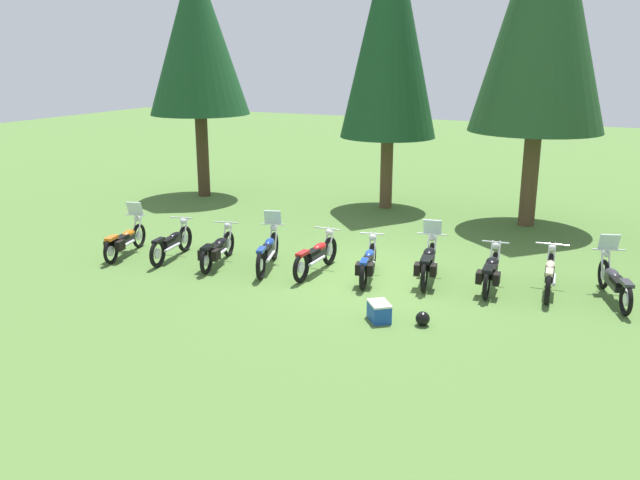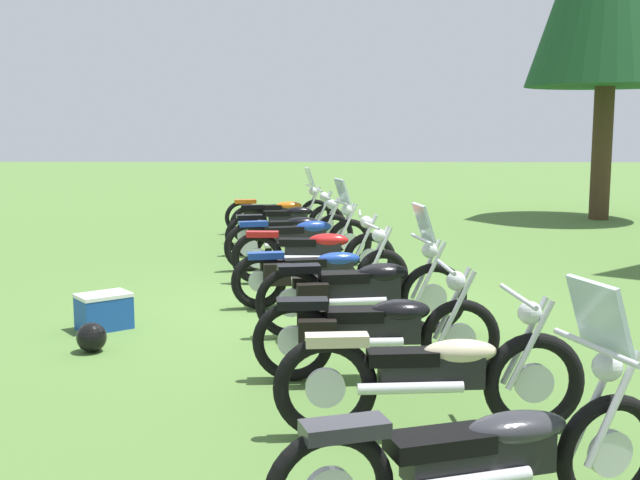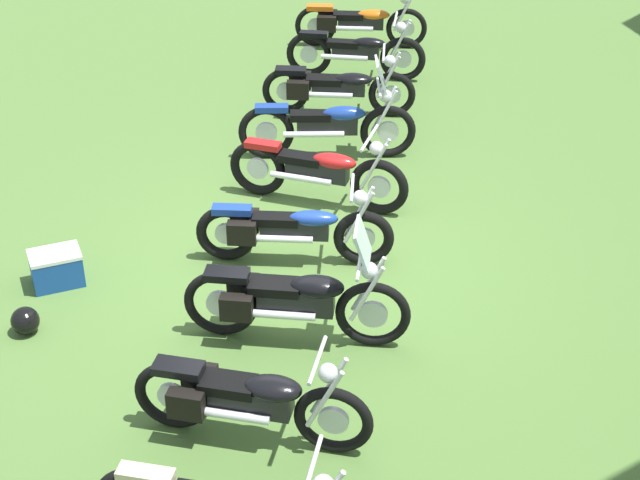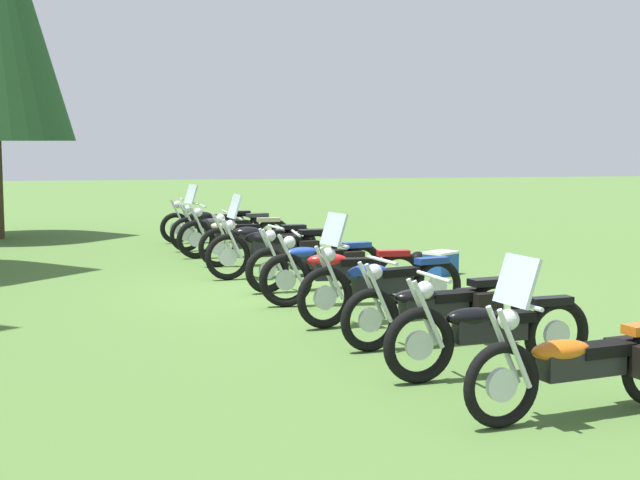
{
  "view_description": "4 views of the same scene",
  "coord_description": "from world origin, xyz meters",
  "px_view_note": "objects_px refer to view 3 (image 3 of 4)",
  "views": [
    {
      "loc": [
        5.48,
        -14.47,
        5.31
      ],
      "look_at": [
        -1.35,
        -0.07,
        0.81
      ],
      "focal_mm": 37.22,
      "sensor_mm": 36.0,
      "label": 1
    },
    {
      "loc": [
        9.47,
        0.04,
        2.19
      ],
      "look_at": [
        -0.25,
        -0.14,
        0.79
      ],
      "focal_mm": 44.33,
      "sensor_mm": 36.0,
      "label": 2
    },
    {
      "loc": [
        8.97,
        2.9,
        6.22
      ],
      "look_at": [
        0.61,
        0.38,
        0.76
      ],
      "focal_mm": 56.05,
      "sensor_mm": 36.0,
      "label": 3
    },
    {
      "loc": [
        -13.5,
        2.31,
        2.24
      ],
      "look_at": [
        0.7,
        -0.32,
        0.67
      ],
      "focal_mm": 51.5,
      "sensor_mm": 36.0,
      "label": 4
    }
  ],
  "objects_px": {
    "motorcycle_4": "(319,172)",
    "picnic_cooler": "(57,268)",
    "motorcycle_2": "(335,87)",
    "motorcycle_0": "(359,21)",
    "motorcycle_1": "(357,52)",
    "motorcycle_7": "(247,398)",
    "motorcycle_6": "(294,299)",
    "motorcycle_5": "(290,230)",
    "dropped_helmet": "(25,321)",
    "motorcycle_3": "(330,125)"
  },
  "relations": [
    {
      "from": "motorcycle_5",
      "to": "motorcycle_3",
      "type": "bearing_deg",
      "value": 83.41
    },
    {
      "from": "picnic_cooler",
      "to": "dropped_helmet",
      "type": "height_order",
      "value": "picnic_cooler"
    },
    {
      "from": "motorcycle_6",
      "to": "motorcycle_7",
      "type": "bearing_deg",
      "value": -98.06
    },
    {
      "from": "motorcycle_1",
      "to": "motorcycle_4",
      "type": "height_order",
      "value": "motorcycle_4"
    },
    {
      "from": "motorcycle_5",
      "to": "picnic_cooler",
      "type": "bearing_deg",
      "value": -166.65
    },
    {
      "from": "motorcycle_4",
      "to": "picnic_cooler",
      "type": "relative_size",
      "value": 3.47
    },
    {
      "from": "motorcycle_5",
      "to": "motorcycle_0",
      "type": "bearing_deg",
      "value": 85.15
    },
    {
      "from": "motorcycle_1",
      "to": "motorcycle_2",
      "type": "xyz_separation_m",
      "value": [
        1.4,
        0.05,
        -0.0
      ]
    },
    {
      "from": "motorcycle_1",
      "to": "motorcycle_3",
      "type": "xyz_separation_m",
      "value": [
        2.74,
        0.36,
        0.04
      ]
    },
    {
      "from": "motorcycle_0",
      "to": "picnic_cooler",
      "type": "height_order",
      "value": "motorcycle_0"
    },
    {
      "from": "motorcycle_0",
      "to": "motorcycle_5",
      "type": "height_order",
      "value": "motorcycle_0"
    },
    {
      "from": "motorcycle_3",
      "to": "motorcycle_4",
      "type": "height_order",
      "value": "motorcycle_3"
    },
    {
      "from": "motorcycle_3",
      "to": "motorcycle_4",
      "type": "relative_size",
      "value": 1.0
    },
    {
      "from": "motorcycle_6",
      "to": "picnic_cooler",
      "type": "relative_size",
      "value": 3.4
    },
    {
      "from": "motorcycle_3",
      "to": "picnic_cooler",
      "type": "distance_m",
      "value": 4.27
    },
    {
      "from": "motorcycle_2",
      "to": "motorcycle_3",
      "type": "relative_size",
      "value": 0.96
    },
    {
      "from": "motorcycle_3",
      "to": "motorcycle_7",
      "type": "xyz_separation_m",
      "value": [
        5.44,
        0.84,
        -0.02
      ]
    },
    {
      "from": "motorcycle_1",
      "to": "motorcycle_3",
      "type": "bearing_deg",
      "value": -91.25
    },
    {
      "from": "motorcycle_0",
      "to": "motorcycle_4",
      "type": "bearing_deg",
      "value": -93.13
    },
    {
      "from": "motorcycle_0",
      "to": "dropped_helmet",
      "type": "relative_size",
      "value": 7.49
    },
    {
      "from": "motorcycle_1",
      "to": "motorcycle_4",
      "type": "relative_size",
      "value": 0.95
    },
    {
      "from": "motorcycle_1",
      "to": "motorcycle_6",
      "type": "height_order",
      "value": "motorcycle_6"
    },
    {
      "from": "motorcycle_2",
      "to": "motorcycle_6",
      "type": "height_order",
      "value": "motorcycle_6"
    },
    {
      "from": "picnic_cooler",
      "to": "motorcycle_5",
      "type": "bearing_deg",
      "value": 116.59
    },
    {
      "from": "motorcycle_6",
      "to": "picnic_cooler",
      "type": "height_order",
      "value": "motorcycle_6"
    },
    {
      "from": "motorcycle_5",
      "to": "picnic_cooler",
      "type": "height_order",
      "value": "motorcycle_5"
    },
    {
      "from": "motorcycle_2",
      "to": "motorcycle_5",
      "type": "distance_m",
      "value": 3.99
    },
    {
      "from": "motorcycle_3",
      "to": "motorcycle_1",
      "type": "bearing_deg",
      "value": 79.84
    },
    {
      "from": "motorcycle_5",
      "to": "motorcycle_6",
      "type": "bearing_deg",
      "value": -83.64
    },
    {
      "from": "picnic_cooler",
      "to": "dropped_helmet",
      "type": "distance_m",
      "value": 0.9
    },
    {
      "from": "motorcycle_0",
      "to": "motorcycle_7",
      "type": "xyz_separation_m",
      "value": [
        9.52,
        1.52,
        -0.0
      ]
    },
    {
      "from": "motorcycle_1",
      "to": "motorcycle_7",
      "type": "bearing_deg",
      "value": -90.45
    },
    {
      "from": "motorcycle_6",
      "to": "dropped_helmet",
      "type": "height_order",
      "value": "motorcycle_6"
    },
    {
      "from": "motorcycle_2",
      "to": "motorcycle_0",
      "type": "bearing_deg",
      "value": 85.46
    },
    {
      "from": "motorcycle_1",
      "to": "motorcycle_7",
      "type": "relative_size",
      "value": 1.01
    },
    {
      "from": "motorcycle_1",
      "to": "motorcycle_5",
      "type": "xyz_separation_m",
      "value": [
        5.34,
        0.67,
        -0.01
      ]
    },
    {
      "from": "picnic_cooler",
      "to": "dropped_helmet",
      "type": "relative_size",
      "value": 2.27
    },
    {
      "from": "motorcycle_0",
      "to": "motorcycle_5",
      "type": "xyz_separation_m",
      "value": [
        6.68,
        0.98,
        -0.03
      ]
    },
    {
      "from": "motorcycle_1",
      "to": "motorcycle_5",
      "type": "height_order",
      "value": "motorcycle_1"
    },
    {
      "from": "motorcycle_2",
      "to": "picnic_cooler",
      "type": "xyz_separation_m",
      "value": [
        5.1,
        -1.69,
        -0.23
      ]
    },
    {
      "from": "motorcycle_7",
      "to": "picnic_cooler",
      "type": "relative_size",
      "value": 3.26
    },
    {
      "from": "motorcycle_1",
      "to": "motorcycle_7",
      "type": "distance_m",
      "value": 8.27
    },
    {
      "from": "motorcycle_3",
      "to": "dropped_helmet",
      "type": "xyz_separation_m",
      "value": [
        4.65,
        -1.87,
        -0.33
      ]
    },
    {
      "from": "motorcycle_4",
      "to": "motorcycle_5",
      "type": "distance_m",
      "value": 1.35
    },
    {
      "from": "motorcycle_0",
      "to": "dropped_helmet",
      "type": "bearing_deg",
      "value": -110.53
    },
    {
      "from": "motorcycle_2",
      "to": "motorcycle_7",
      "type": "xyz_separation_m",
      "value": [
        6.78,
        1.15,
        0.02
      ]
    },
    {
      "from": "motorcycle_0",
      "to": "motorcycle_5",
      "type": "relative_size",
      "value": 1.0
    },
    {
      "from": "motorcycle_2",
      "to": "motorcycle_6",
      "type": "xyz_separation_m",
      "value": [
        5.3,
        1.1,
        0.07
      ]
    },
    {
      "from": "motorcycle_7",
      "to": "motorcycle_4",
      "type": "bearing_deg",
      "value": 93.95
    },
    {
      "from": "motorcycle_5",
      "to": "motorcycle_2",
      "type": "bearing_deg",
      "value": 85.61
    }
  ]
}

